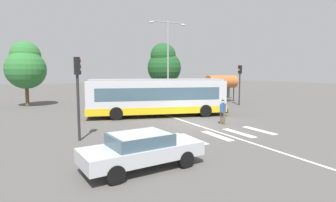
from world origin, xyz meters
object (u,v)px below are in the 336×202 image
Objects in this scene: city_transit_bus at (157,97)px; parked_car_charcoal at (161,96)px; traffic_light_far_corner at (240,78)px; pedestrian_crossing_street at (223,110)px; bus_stop_shelter at (221,82)px; foreground_sedan at (142,148)px; background_tree_right at (164,64)px; parked_car_silver at (116,98)px; traffic_light_near_corner at (78,85)px; parked_car_teal at (139,97)px; twin_arm_street_lamp at (168,54)px; background_tree_left at (26,65)px.

city_transit_bus reaches higher than parked_car_charcoal.
traffic_light_far_corner reaches higher than parked_car_charcoal.
bus_stop_shelter is at bearing 53.00° from pedestrian_crossing_street.
foreground_sedan is 0.59× the size of background_tree_right.
foreground_sedan is at bearing -140.47° from traffic_light_far_corner.
parked_car_silver is 5.62m from parked_car_charcoal.
traffic_light_near_corner is 0.55× the size of background_tree_right.
pedestrian_crossing_street is 0.22× the size of background_tree_right.
parked_car_teal is 11.58m from traffic_light_far_corner.
background_tree_right is at bearing 67.56° from twin_arm_street_lamp.
city_transit_bus is at bearing -121.62° from twin_arm_street_lamp.
parked_car_teal is at bearing -132.58° from background_tree_right.
foreground_sedan is 0.50× the size of twin_arm_street_lamp.
parked_car_charcoal is 9.28m from background_tree_right.
background_tree_left reaches higher than parked_car_silver.
background_tree_left is at bearing -166.56° from background_tree_right.
parked_car_silver and parked_car_teal have the same top height.
city_transit_bus is 2.66× the size of traffic_light_near_corner.
traffic_light_near_corner is 26.99m from background_tree_right.
parked_car_teal is at bearing 145.68° from traffic_light_far_corner.
parked_car_silver is 1.01× the size of parked_car_charcoal.
city_transit_bus is 9.00m from parked_car_silver.
traffic_light_far_corner reaches higher than traffic_light_near_corner.
parked_car_teal is at bearing 70.32° from foreground_sedan.
background_tree_left is (-4.31, 23.06, 3.56)m from foreground_sedan.
city_transit_bus is 10.34m from parked_car_charcoal.
parked_car_silver is 0.57× the size of background_tree_right.
traffic_light_far_corner is at bearing -24.16° from background_tree_left.
traffic_light_far_corner is 0.46× the size of twin_arm_street_lamp.
parked_car_teal is 1.04× the size of traffic_light_far_corner.
twin_arm_street_lamp is (5.97, -0.88, 5.00)m from parked_car_silver.
bus_stop_shelter is (16.87, 17.28, 1.65)m from foreground_sedan.
traffic_light_near_corner is at bearing -155.15° from traffic_light_far_corner.
parked_car_teal is 1.13× the size of bus_stop_shelter.
traffic_light_near_corner is (-1.48, 5.32, 2.18)m from foreground_sedan.
parked_car_teal is (1.76, 9.29, -0.82)m from city_transit_bus.
bus_stop_shelter is 10.83m from background_tree_right.
parked_car_charcoal is 18.80m from traffic_light_near_corner.
city_transit_bus is 2.47× the size of foreground_sedan.
bus_stop_shelter is 0.42× the size of twin_arm_street_lamp.
twin_arm_street_lamp is at bearing -21.95° from parked_car_teal.
traffic_light_near_corner is at bearing -131.26° from twin_arm_street_lamp.
background_tree_right reaches higher than parked_car_charcoal.
twin_arm_street_lamp is at bearing -8.42° from parked_car_silver.
traffic_light_far_corner is 0.55× the size of background_tree_right.
background_tree_right is at bearing 75.03° from pedestrian_crossing_street.
bus_stop_shelter is (6.87, -2.76, 1.65)m from parked_car_charcoal.
traffic_light_far_corner is (8.50, 8.07, 1.98)m from pedestrian_crossing_street.
bus_stop_shelter is 22.04m from background_tree_left.
bus_stop_shelter reaches higher than city_transit_bus.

